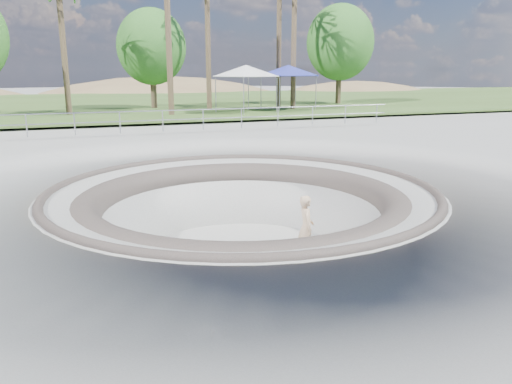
# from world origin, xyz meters

# --- Properties ---
(ground) EXTENTS (180.00, 180.00, 0.00)m
(ground) POSITION_xyz_m (0.00, 0.00, 0.00)
(ground) COLOR #B0B0AA
(ground) RESTS_ON ground
(skate_bowl) EXTENTS (14.00, 14.00, 4.10)m
(skate_bowl) POSITION_xyz_m (0.00, 0.00, -1.83)
(skate_bowl) COLOR #B0B0AA
(skate_bowl) RESTS_ON ground
(grass_strip) EXTENTS (180.00, 36.00, 0.12)m
(grass_strip) POSITION_xyz_m (0.00, 34.00, 0.22)
(grass_strip) COLOR #3B5421
(grass_strip) RESTS_ON ground
(distant_hills) EXTENTS (103.20, 45.00, 28.60)m
(distant_hills) POSITION_xyz_m (3.78, 57.17, -7.02)
(distant_hills) COLOR brown
(distant_hills) RESTS_ON ground
(safety_railing) EXTENTS (25.00, 0.06, 1.03)m
(safety_railing) POSITION_xyz_m (0.00, 12.00, 0.69)
(safety_railing) COLOR #909398
(safety_railing) RESTS_ON ground
(skateboard) EXTENTS (0.90, 0.48, 0.09)m
(skateboard) POSITION_xyz_m (1.47, -0.88, -1.83)
(skateboard) COLOR olive
(skateboard) RESTS_ON ground
(skater) EXTENTS (0.55, 0.71, 1.72)m
(skater) POSITION_xyz_m (1.47, -0.88, -0.95)
(skater) COLOR tan
(skater) RESTS_ON skateboard
(canopy_white) EXTENTS (5.70, 5.70, 3.10)m
(canopy_white) POSITION_xyz_m (6.95, 19.82, 2.99)
(canopy_white) COLOR #909398
(canopy_white) RESTS_ON ground
(canopy_blue) EXTENTS (6.14, 6.14, 3.12)m
(canopy_blue) POSITION_xyz_m (10.66, 21.36, 3.01)
(canopy_blue) COLOR #909398
(canopy_blue) RESTS_ON ground
(bushy_tree_mid) EXTENTS (5.05, 4.59, 7.28)m
(bushy_tree_mid) POSITION_xyz_m (1.80, 26.08, 4.68)
(bushy_tree_mid) COLOR brown
(bushy_tree_mid) RESTS_ON ground
(bushy_tree_right) EXTENTS (5.66, 5.15, 8.17)m
(bushy_tree_right) POSITION_xyz_m (17.25, 25.77, 5.24)
(bushy_tree_right) COLOR brown
(bushy_tree_right) RESTS_ON ground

